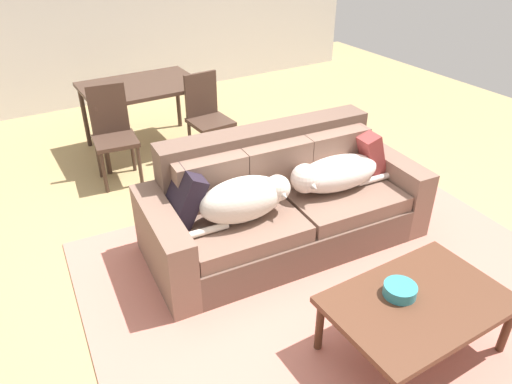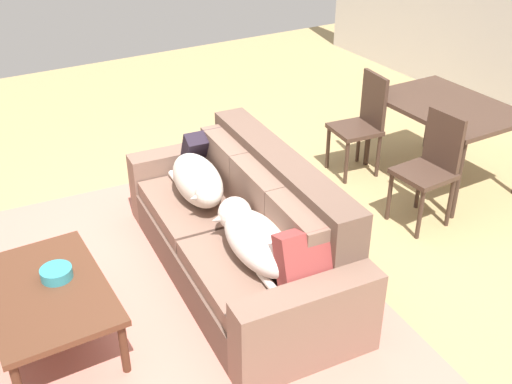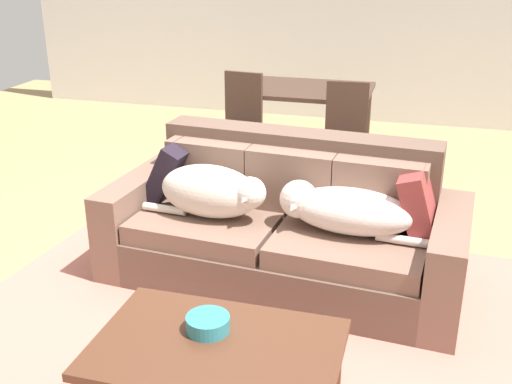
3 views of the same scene
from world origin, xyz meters
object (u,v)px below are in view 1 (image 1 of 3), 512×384
(coffee_table, at_px, (418,305))
(dining_chair_near_right, at_px, (207,114))
(bowl_on_coffee_table, at_px, (400,290))
(dining_chair_near_left, at_px, (113,131))
(dog_on_right_cushion, at_px, (333,174))
(dining_table, at_px, (142,91))
(throw_pillow_by_left_arm, at_px, (182,195))
(throw_pillow_by_right_arm, at_px, (363,151))
(dog_on_left_cushion, at_px, (246,199))
(couch, at_px, (282,204))

(coffee_table, bearing_deg, dining_chair_near_right, 87.89)
(bowl_on_coffee_table, distance_m, dining_chair_near_right, 2.94)
(bowl_on_coffee_table, xyz_separation_m, dining_chair_near_left, (-0.79, 3.02, 0.07))
(dog_on_right_cushion, distance_m, dining_table, 2.50)
(dog_on_right_cushion, xyz_separation_m, dining_table, (-0.71, 2.40, 0.10))
(dog_on_right_cushion, bearing_deg, coffee_table, -101.16)
(throw_pillow_by_left_arm, relative_size, throw_pillow_by_right_arm, 1.01)
(dining_chair_near_left, bearing_deg, dog_on_left_cushion, -70.79)
(dining_chair_near_left, height_order, dining_chair_near_right, dining_chair_near_left)
(couch, distance_m, throw_pillow_by_left_arm, 0.85)
(couch, distance_m, dog_on_right_cushion, 0.47)
(coffee_table, bearing_deg, dining_chair_near_left, 105.37)
(couch, distance_m, dining_chair_near_left, 1.91)
(throw_pillow_by_left_arm, bearing_deg, dog_on_right_cushion, -12.42)
(coffee_table, height_order, dining_table, dining_table)
(couch, distance_m, coffee_table, 1.40)
(throw_pillow_by_left_arm, xyz_separation_m, dining_chair_near_right, (0.93, 1.51, -0.09))
(throw_pillow_by_right_arm, bearing_deg, bowl_on_coffee_table, -123.29)
(dog_on_left_cushion, bearing_deg, dining_chair_near_left, 106.89)
(throw_pillow_by_right_arm, relative_size, dining_table, 0.32)
(dog_on_left_cushion, height_order, bowl_on_coffee_table, dog_on_left_cushion)
(bowl_on_coffee_table, bearing_deg, dining_chair_near_right, 86.46)
(coffee_table, bearing_deg, throw_pillow_by_left_arm, 118.53)
(couch, distance_m, dining_chair_near_right, 1.64)
(couch, bearing_deg, dining_table, 102.86)
(throw_pillow_by_left_arm, bearing_deg, throw_pillow_by_right_arm, -4.46)
(dining_chair_near_left, relative_size, dining_chair_near_right, 1.02)
(throw_pillow_by_left_arm, height_order, bowl_on_coffee_table, throw_pillow_by_left_arm)
(dog_on_left_cushion, relative_size, throw_pillow_by_left_arm, 2.01)
(couch, distance_m, dog_on_left_cushion, 0.52)
(dog_on_left_cushion, height_order, throw_pillow_by_right_arm, throw_pillow_by_right_arm)
(bowl_on_coffee_table, bearing_deg, throw_pillow_by_left_arm, 117.91)
(couch, height_order, dog_on_left_cushion, couch)
(dog_on_left_cushion, distance_m, dog_on_right_cushion, 0.80)
(couch, xyz_separation_m, coffee_table, (0.02, -1.40, 0.04))
(throw_pillow_by_left_arm, xyz_separation_m, bowl_on_coffee_table, (0.75, -1.42, -0.15))
(dog_on_left_cushion, height_order, dining_chair_near_left, dining_chair_near_left)
(throw_pillow_by_left_arm, relative_size, coffee_table, 0.38)
(throw_pillow_by_right_arm, bearing_deg, dog_on_left_cushion, -173.46)
(dog_on_right_cushion, relative_size, throw_pillow_by_left_arm, 2.29)
(dog_on_right_cushion, xyz_separation_m, throw_pillow_by_left_arm, (-1.17, 0.26, 0.04))
(throw_pillow_by_right_arm, relative_size, dining_chair_near_right, 0.43)
(throw_pillow_by_right_arm, bearing_deg, dining_chair_near_left, 133.48)
(couch, height_order, coffee_table, couch)
(throw_pillow_by_right_arm, height_order, dining_chair_near_left, dining_chair_near_left)
(dining_chair_near_left, bearing_deg, couch, -57.30)
(coffee_table, bearing_deg, bowl_on_coffee_table, 127.17)
(throw_pillow_by_right_arm, distance_m, dining_chair_near_left, 2.38)
(coffee_table, distance_m, dining_chair_near_right, 3.03)
(coffee_table, height_order, bowl_on_coffee_table, bowl_on_coffee_table)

